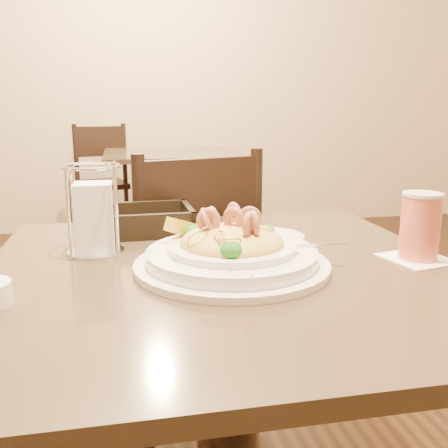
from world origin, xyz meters
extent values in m
cylinder|color=black|center=(0.00, 0.00, 0.38)|extent=(0.12, 0.12, 0.69)
cube|color=#4D3F2B|center=(0.00, 0.00, 0.74)|extent=(0.90, 0.90, 0.03)
cylinder|color=black|center=(0.14, 2.55, 0.01)|extent=(0.52, 0.52, 0.03)
cylinder|color=black|center=(0.14, 2.55, 0.38)|extent=(0.12, 0.12, 0.69)
cube|color=#4D3F2B|center=(0.14, 2.55, 0.74)|extent=(0.90, 0.90, 0.03)
cube|color=black|center=(-0.02, 0.65, 0.45)|extent=(0.52, 0.52, 0.04)
cylinder|color=black|center=(0.10, 0.87, 0.21)|extent=(0.04, 0.04, 0.43)
cylinder|color=black|center=(-0.25, 0.77, 0.21)|extent=(0.04, 0.04, 0.43)
cylinder|color=black|center=(0.20, 0.53, 0.21)|extent=(0.04, 0.04, 0.43)
cylinder|color=black|center=(-0.15, 0.43, 0.21)|extent=(0.04, 0.04, 0.43)
cylinder|color=black|center=(0.20, 0.53, 0.70)|extent=(0.04, 0.04, 0.46)
cylinder|color=black|center=(-0.15, 0.43, 0.70)|extent=(0.04, 0.04, 0.46)
cube|color=black|center=(0.03, 0.48, 0.80)|extent=(0.35, 0.13, 0.22)
cube|color=black|center=(-0.39, 3.16, 0.45)|extent=(0.51, 0.51, 0.04)
cylinder|color=black|center=(-0.26, 3.37, 0.21)|extent=(0.04, 0.04, 0.43)
cylinder|color=black|center=(-0.61, 3.29, 0.21)|extent=(0.04, 0.04, 0.43)
cylinder|color=black|center=(-0.17, 3.02, 0.21)|extent=(0.04, 0.04, 0.43)
cylinder|color=black|center=(-0.52, 2.94, 0.21)|extent=(0.04, 0.04, 0.43)
cylinder|color=black|center=(-0.17, 3.02, 0.70)|extent=(0.04, 0.04, 0.46)
cylinder|color=black|center=(-0.52, 2.94, 0.70)|extent=(0.04, 0.04, 0.46)
cube|color=black|center=(-0.35, 2.98, 0.80)|extent=(0.36, 0.11, 0.22)
cylinder|color=white|center=(0.01, -0.01, 0.76)|extent=(0.37, 0.37, 0.01)
cylinder|color=white|center=(0.01, -0.01, 0.78)|extent=(0.32, 0.32, 0.02)
cylinder|color=white|center=(0.01, -0.01, 0.79)|extent=(0.24, 0.24, 0.01)
ellipsoid|color=gold|center=(0.01, -0.01, 0.80)|extent=(0.20, 0.20, 0.07)
cube|color=yellow|center=(-0.08, 0.06, 0.82)|extent=(0.07, 0.06, 0.05)
cube|color=silver|center=(0.16, -0.02, 0.79)|extent=(0.13, 0.04, 0.01)
cube|color=silver|center=(0.09, -0.02, 0.80)|extent=(0.04, 0.03, 0.00)
torus|color=gold|center=(0.01, 0.04, 0.81)|extent=(0.06, 0.06, 0.03)
torus|color=gold|center=(-0.01, -0.08, 0.83)|extent=(0.06, 0.05, 0.02)
torus|color=gold|center=(0.02, -0.03, 0.82)|extent=(0.04, 0.04, 0.01)
torus|color=gold|center=(0.00, -0.04, 0.81)|extent=(0.04, 0.05, 0.03)
torus|color=gold|center=(-0.06, -0.04, 0.83)|extent=(0.05, 0.06, 0.04)
torus|color=gold|center=(-0.01, -0.06, 0.83)|extent=(0.06, 0.06, 0.00)
torus|color=gold|center=(-0.02, 0.04, 0.81)|extent=(0.03, 0.03, 0.02)
torus|color=gold|center=(0.07, 0.03, 0.81)|extent=(0.05, 0.05, 0.03)
torus|color=gold|center=(-0.03, 0.01, 0.82)|extent=(0.04, 0.04, 0.03)
torus|color=gold|center=(-0.01, -0.02, 0.81)|extent=(0.05, 0.05, 0.03)
torus|color=gold|center=(0.03, -0.01, 0.82)|extent=(0.05, 0.06, 0.04)
torus|color=gold|center=(0.07, -0.03, 0.81)|extent=(0.04, 0.04, 0.02)
torus|color=gold|center=(-0.01, 0.00, 0.81)|extent=(0.04, 0.04, 0.01)
torus|color=gold|center=(0.06, 0.01, 0.82)|extent=(0.03, 0.04, 0.03)
torus|color=gold|center=(0.01, -0.01, 0.82)|extent=(0.04, 0.05, 0.03)
torus|color=gold|center=(0.07, 0.00, 0.83)|extent=(0.06, 0.06, 0.02)
torus|color=gold|center=(0.06, -0.04, 0.81)|extent=(0.06, 0.05, 0.02)
torus|color=gold|center=(-0.01, -0.07, 0.83)|extent=(0.04, 0.04, 0.02)
torus|color=gold|center=(-0.03, -0.05, 0.82)|extent=(0.04, 0.05, 0.03)
torus|color=gold|center=(0.00, 0.04, 0.81)|extent=(0.05, 0.05, 0.03)
torus|color=gold|center=(0.00, 0.00, 0.82)|extent=(0.04, 0.04, 0.02)
torus|color=gold|center=(0.02, -0.04, 0.81)|extent=(0.04, 0.04, 0.02)
torus|color=tan|center=(0.01, -0.01, 0.84)|extent=(0.05, 0.04, 0.05)
torus|color=tan|center=(-0.04, 0.00, 0.84)|extent=(0.04, 0.05, 0.05)
torus|color=tan|center=(0.02, 0.04, 0.84)|extent=(0.03, 0.05, 0.05)
torus|color=tan|center=(0.03, -0.05, 0.84)|extent=(0.04, 0.05, 0.05)
torus|color=tan|center=(0.04, 0.00, 0.84)|extent=(0.05, 0.03, 0.05)
torus|color=tan|center=(-0.03, 0.00, 0.84)|extent=(0.04, 0.05, 0.05)
torus|color=tan|center=(0.04, -0.05, 0.84)|extent=(0.02, 0.05, 0.05)
torus|color=tan|center=(-0.03, -0.01, 0.84)|extent=(0.05, 0.03, 0.05)
ellipsoid|color=#195F15|center=(0.08, 0.02, 0.81)|extent=(0.04, 0.04, 0.03)
ellipsoid|color=#195F15|center=(-0.06, 0.04, 0.81)|extent=(0.04, 0.04, 0.03)
ellipsoid|color=#195F15|center=(-0.01, -0.09, 0.81)|extent=(0.04, 0.04, 0.03)
cube|color=#266619|center=(0.06, 0.11, 0.79)|extent=(0.00, 0.00, 0.00)
cube|color=#266619|center=(-0.02, 0.12, 0.79)|extent=(0.00, 0.00, 0.00)
cube|color=#266619|center=(0.01, 0.11, 0.79)|extent=(0.00, 0.00, 0.00)
cube|color=#266619|center=(-0.14, 0.01, 0.79)|extent=(0.00, 0.00, 0.00)
cube|color=#266619|center=(-0.10, -0.06, 0.79)|extent=(0.00, 0.00, 0.00)
cube|color=#266619|center=(0.12, -0.06, 0.79)|extent=(0.00, 0.00, 0.00)
cube|color=#266619|center=(0.01, -0.16, 0.79)|extent=(0.00, 0.00, 0.00)
cube|color=#266619|center=(-0.02, -0.13, 0.79)|extent=(0.00, 0.00, 0.00)
cube|color=#266619|center=(0.04, 0.13, 0.79)|extent=(0.00, 0.00, 0.00)
cube|color=#266619|center=(0.14, 0.06, 0.79)|extent=(0.00, 0.00, 0.00)
cube|color=#266619|center=(-0.13, 0.00, 0.79)|extent=(0.00, 0.00, 0.00)
cube|color=#266619|center=(0.14, 0.04, 0.79)|extent=(0.00, 0.00, 0.00)
cube|color=white|center=(0.38, -0.03, 0.75)|extent=(0.14, 0.14, 0.00)
cylinder|color=#DD674E|center=(0.38, -0.03, 0.82)|extent=(0.08, 0.08, 0.13)
cylinder|color=white|center=(0.38, -0.03, 0.88)|extent=(0.08, 0.08, 0.01)
cube|color=black|center=(-0.13, 0.31, 0.76)|extent=(0.22, 0.18, 0.02)
cube|color=black|center=(-0.03, 0.32, 0.79)|extent=(0.02, 0.18, 0.04)
cube|color=black|center=(-0.23, 0.31, 0.79)|extent=(0.02, 0.18, 0.04)
cube|color=black|center=(-0.13, 0.39, 0.79)|extent=(0.22, 0.02, 0.04)
cube|color=black|center=(-0.13, 0.23, 0.79)|extent=(0.22, 0.02, 0.04)
cylinder|color=silver|center=(-0.25, 0.15, 0.75)|extent=(0.12, 0.12, 0.01)
torus|color=silver|center=(-0.25, 0.15, 0.93)|extent=(0.12, 0.12, 0.01)
cube|color=white|center=(-0.25, 0.15, 0.83)|extent=(0.10, 0.10, 0.14)
cylinder|color=silver|center=(-0.29, 0.10, 0.85)|extent=(0.01, 0.01, 0.18)
cylinder|color=silver|center=(-0.20, 0.10, 0.85)|extent=(0.01, 0.01, 0.18)
cylinder|color=silver|center=(-0.29, 0.19, 0.85)|extent=(0.01, 0.01, 0.18)
cylinder|color=silver|center=(-0.20, 0.19, 0.85)|extent=(0.01, 0.01, 0.18)
cylinder|color=white|center=(0.13, 0.18, 0.76)|extent=(0.22, 0.22, 0.01)
camera|label=1|loc=(-0.18, -0.88, 1.05)|focal=40.00mm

